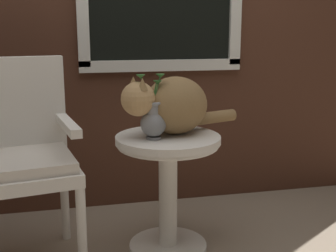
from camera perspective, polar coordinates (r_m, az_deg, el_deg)
back_wall at (r=2.79m, az=-4.62°, el=15.94°), size 4.00×0.07×2.60m
wicker_side_table at (r=2.25m, az=-0.00°, el=-6.01°), size 0.53×0.53×0.61m
wicker_chair at (r=2.21m, az=-19.33°, el=-2.92°), size 0.62×0.57×1.00m
cat at (r=2.20m, az=0.49°, el=2.75°), size 0.65×0.38×0.30m
pewter_vase_with_ivy at (r=2.11m, az=-1.92°, el=0.83°), size 0.14×0.12×0.31m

